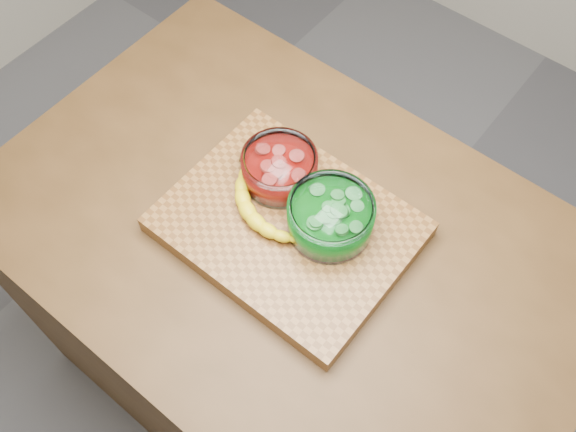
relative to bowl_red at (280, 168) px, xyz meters
The scene contains 6 objects.
ground 0.98m from the bowl_red, 42.02° to the right, with size 3.50×3.50×0.00m, color #5A5A5F.
counter 0.53m from the bowl_red, 42.02° to the right, with size 1.20×0.80×0.90m, color #482E15.
cutting_board 0.11m from the bowl_red, 42.02° to the right, with size 0.45×0.35×0.04m, color brown.
bowl_red is the anchor object (origin of this frame).
bowl_green 0.15m from the bowl_red, 11.10° to the right, with size 0.16×0.16×0.07m.
banana 0.07m from the bowl_red, 66.42° to the right, with size 0.23×0.15×0.03m, color gold, non-canonical shape.
Camera 1 is at (0.38, -0.48, 1.98)m, focal length 40.00 mm.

